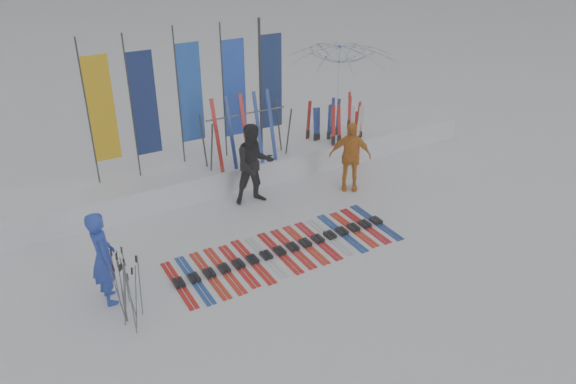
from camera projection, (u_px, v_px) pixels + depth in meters
ground at (322, 277)px, 10.34m from camera, size 120.00×120.00×0.00m
snow_bank at (220, 170)px, 13.74m from camera, size 14.00×1.60×0.60m
person_blue at (103, 258)px, 9.38m from camera, size 0.41×0.63×1.72m
person_black at (254, 164)px, 12.52m from camera, size 1.01×0.83×1.88m
person_yellow at (350, 156)px, 13.16m from camera, size 1.05×0.87×1.68m
tent_canopy at (341, 89)px, 15.99m from camera, size 3.79×3.83×2.78m
ski_row at (286, 249)px, 11.10m from camera, size 4.63×1.68×0.07m
pole_cluster at (126, 289)px, 9.04m from camera, size 0.45×0.90×1.25m
feather_flags at (204, 93)px, 12.87m from camera, size 4.66×0.27×3.20m
ski_rack at (247, 130)px, 13.18m from camera, size 2.04×0.80×1.23m
upright_skis at (340, 132)px, 14.70m from camera, size 1.47×1.12×1.67m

